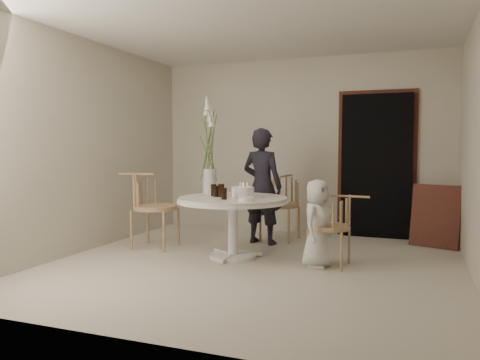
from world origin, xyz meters
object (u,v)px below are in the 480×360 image
(chair_far, at_px, (283,197))
(boy, at_px, (317,223))
(chair_right, at_px, (339,220))
(birthday_cake, at_px, (243,192))
(table, at_px, (233,207))
(chair_left, at_px, (146,199))
(girl, at_px, (262,186))
(flower_vase, at_px, (209,153))

(chair_far, bearing_deg, boy, -56.63)
(chair_right, relative_size, birthday_cake, 3.06)
(table, bearing_deg, chair_right, 0.25)
(chair_left, distance_m, girl, 1.58)
(chair_right, distance_m, chair_left, 2.56)
(flower_vase, bearing_deg, boy, -15.44)
(birthday_cake, bearing_deg, boy, -5.68)
(chair_right, relative_size, flower_vase, 0.64)
(table, height_order, chair_right, chair_right)
(chair_left, bearing_deg, flower_vase, -82.76)
(chair_left, bearing_deg, birthday_cake, -100.17)
(girl, bearing_deg, table, 96.03)
(boy, height_order, flower_vase, flower_vase)
(chair_right, bearing_deg, table, -84.79)
(chair_left, bearing_deg, chair_right, -97.56)
(table, distance_m, flower_vase, 0.84)
(chair_far, distance_m, chair_right, 1.71)
(girl, distance_m, boy, 1.42)
(chair_left, distance_m, birthday_cake, 1.44)
(chair_right, height_order, flower_vase, flower_vase)
(chair_far, relative_size, boy, 0.95)
(chair_far, relative_size, girl, 0.58)
(table, relative_size, flower_vase, 1.05)
(girl, distance_m, birthday_cake, 0.92)
(table, relative_size, chair_right, 1.64)
(chair_right, height_order, girl, girl)
(chair_left, distance_m, boy, 2.34)
(chair_left, bearing_deg, girl, -64.87)
(chair_right, distance_m, girl, 1.52)
(table, bearing_deg, chair_left, 173.61)
(chair_far, distance_m, flower_vase, 1.43)
(chair_left, height_order, boy, chair_left)
(table, distance_m, chair_left, 1.30)
(chair_left, relative_size, boy, 1.02)
(boy, bearing_deg, chair_far, 40.13)
(chair_right, bearing_deg, boy, -63.02)
(chair_right, height_order, boy, boy)
(birthday_cake, distance_m, flower_vase, 0.80)
(boy, distance_m, flower_vase, 1.71)
(flower_vase, bearing_deg, chair_left, -168.32)
(chair_left, bearing_deg, chair_far, -55.71)
(chair_right, distance_m, birthday_cake, 1.16)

